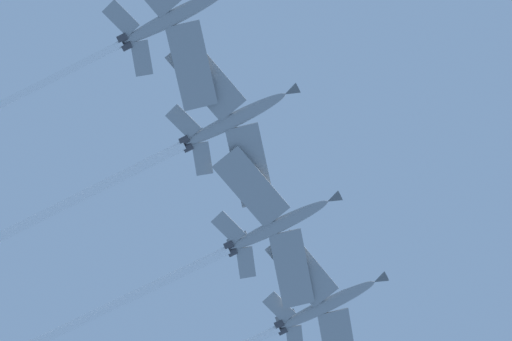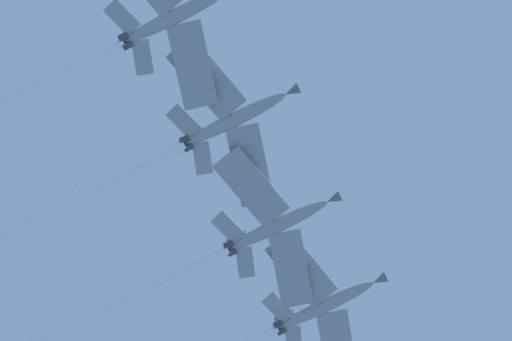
# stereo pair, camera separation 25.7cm
# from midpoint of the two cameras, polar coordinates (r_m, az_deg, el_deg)

# --- Properties ---
(jet_far_left) EXTENTS (26.40, 26.60, 6.99)m
(jet_far_left) POSITION_cam_midpoint_polar(r_m,az_deg,el_deg) (118.05, 1.69, -8.41)
(jet_far_left) COLOR gray
(jet_inner_left) EXTENTS (28.67, 29.29, 6.80)m
(jet_inner_left) POSITION_cam_midpoint_polar(r_m,az_deg,el_deg) (113.23, -1.86, -4.46)
(jet_inner_left) COLOR gray
(jet_centre) EXTENTS (28.82, 29.82, 6.83)m
(jet_centre) POSITION_cam_midpoint_polar(r_m,az_deg,el_deg) (110.31, -4.56, 1.19)
(jet_centre) COLOR gray
(jet_inner_right) EXTENTS (27.63, 28.50, 7.22)m
(jet_inner_right) POSITION_cam_midpoint_polar(r_m,az_deg,el_deg) (106.72, -6.48, 7.48)
(jet_inner_right) COLOR gray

